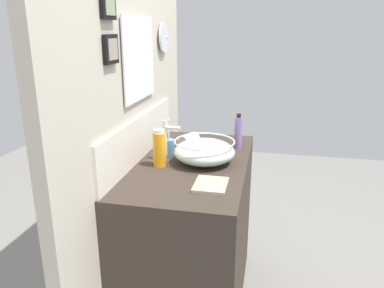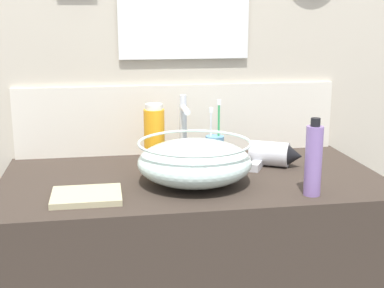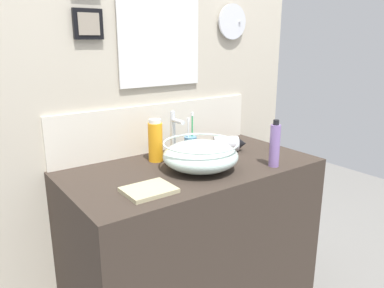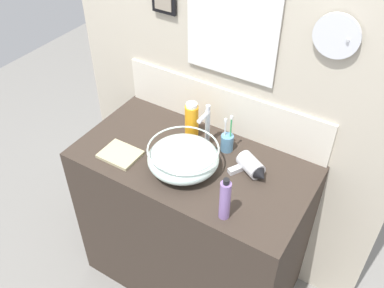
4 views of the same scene
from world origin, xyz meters
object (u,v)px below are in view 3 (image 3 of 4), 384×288
Objects in this scene: faucet at (174,132)px; spray_bottle at (275,145)px; glass_bowl_sink at (201,155)px; lotion_bottle at (155,141)px; hand_towel at (149,190)px; toothbrush_cup at (190,144)px; hair_drier at (229,144)px.

spray_bottle is at bearing -50.62° from faucet.
glass_bowl_sink is at bearing 152.71° from spray_bottle.
lotion_bottle reaches higher than hand_towel.
hand_towel is at bearing -143.13° from toothbrush_cup.
lotion_bottle is (-0.09, 0.22, 0.03)m from glass_bowl_sink.
spray_bottle is at bearing -63.28° from toothbrush_cup.
toothbrush_cup is at bearing 8.48° from faucet.
glass_bowl_sink is at bearing 15.58° from hand_towel.
faucet is at bearing 129.38° from spray_bottle.
spray_bottle is 0.54m from lotion_bottle.
glass_bowl_sink is at bearing -67.21° from lotion_bottle.
faucet reaches higher than lotion_bottle.
lotion_bottle is at bearing 167.02° from hair_drier.
glass_bowl_sink is 0.32m from hand_towel.
lotion_bottle is (-0.39, 0.37, -0.00)m from spray_bottle.
hand_towel is (-0.30, -0.08, -0.06)m from glass_bowl_sink.
hair_drier is 0.39m from lotion_bottle.
hair_drier is 0.29m from spray_bottle.
hand_towel is at bearing 173.58° from spray_bottle.
hand_towel is (-0.60, 0.07, -0.09)m from spray_bottle.
hair_drier is 0.19m from toothbrush_cup.
lotion_bottle is (-0.20, -0.00, 0.05)m from toothbrush_cup.
lotion_bottle is 0.38m from hand_towel.
spray_bottle is (0.29, -0.36, -0.03)m from faucet.
toothbrush_cup is 0.42m from spray_bottle.
faucet is at bearing 165.67° from hair_drier.
hair_drier is at bearing 25.79° from glass_bowl_sink.
faucet reaches higher than toothbrush_cup.
hand_towel is (-0.21, -0.31, -0.09)m from lotion_bottle.
toothbrush_cup reaches higher than glass_bowl_sink.
hand_towel is (-0.58, -0.22, -0.03)m from hair_drier.
hair_drier is at bearing -12.98° from lotion_bottle.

